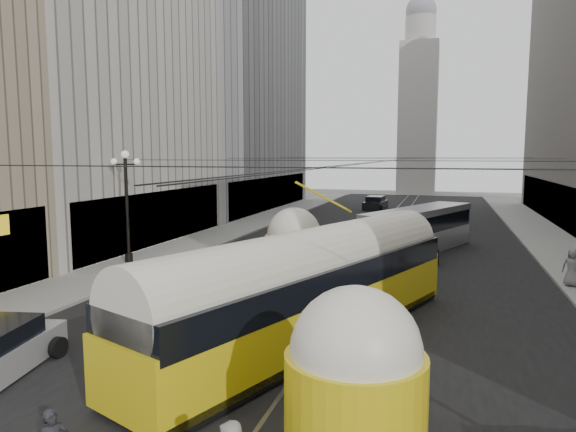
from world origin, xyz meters
The scene contains 14 objects.
road centered at (0.00, 32.50, 0.00)m, with size 20.00×85.00×0.02m, color black.
sidewalk_left centered at (-12.00, 36.00, 0.07)m, with size 4.00×72.00×0.15m, color gray.
sidewalk_right centered at (12.00, 36.00, 0.07)m, with size 4.00×72.00×0.15m, color gray.
rail_left centered at (-0.75, 32.50, 0.00)m, with size 0.12×85.00×0.04m, color gray.
rail_right centered at (0.75, 32.50, 0.00)m, with size 0.12×85.00×0.04m, color gray.
building_left_far centered at (-19.99, 48.00, 14.31)m, with size 12.60×28.60×28.60m.
distant_tower centered at (0.00, 80.00, 14.97)m, with size 6.00×6.00×31.36m.
lamppost_left_mid centered at (-12.60, 18.00, 3.74)m, with size 1.86×0.44×6.37m.
catenary centered at (0.12, 31.49, 5.88)m, with size 25.00×72.00×0.23m.
streetcar centered at (0.50, 9.31, 1.88)m, with size 8.09×16.55×3.85m.
city_bus centered at (3.15, 26.73, 1.57)m, with size 6.58×11.73×2.87m.
sedan_white_far centered at (5.11, 40.96, 0.65)m, with size 2.12×4.66×1.44m.
sedan_dark_far centered at (-3.00, 52.36, 0.70)m, with size 2.42×5.03×1.54m.
pedestrian_sidewalk_right centered at (10.50, 19.38, 1.05)m, with size 0.88×0.54×1.80m, color slate.
Camera 1 is at (4.70, -7.03, 6.29)m, focal length 32.00 mm.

